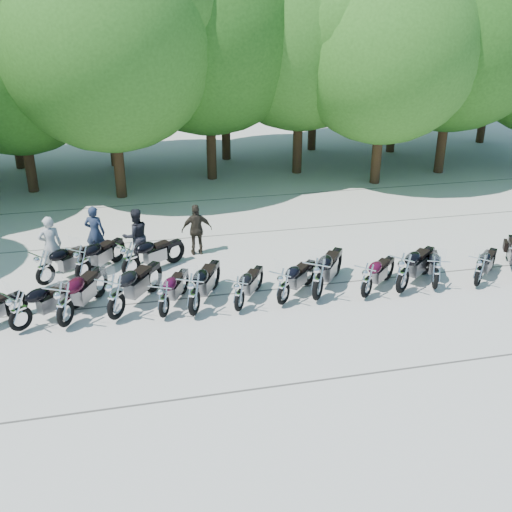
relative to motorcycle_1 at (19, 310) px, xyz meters
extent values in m
plane|color=#AAA599|center=(6.20, -0.58, -0.63)|extent=(90.00, 90.00, 0.00)
cylinder|color=#3A2614|center=(-1.06, 12.26, 1.02)|extent=(0.44, 0.44, 3.31)
sphere|color=#286319|center=(-1.06, 12.26, 4.68)|extent=(7.31, 7.31, 7.31)
cylinder|color=#3A2614|center=(2.62, 10.66, 1.33)|extent=(0.44, 0.44, 3.93)
sphere|color=#357721|center=(2.62, 10.66, 5.69)|extent=(8.70, 8.70, 8.70)
cylinder|color=#3A2614|center=(6.73, 12.51, 1.43)|extent=(0.44, 0.44, 4.13)
sphere|color=#286319|center=(6.73, 12.51, 6.01)|extent=(9.13, 9.13, 9.13)
cylinder|color=#3A2614|center=(10.81, 12.62, 1.41)|extent=(0.44, 0.44, 4.09)
sphere|color=#357721|center=(10.81, 12.62, 5.94)|extent=(9.04, 9.04, 9.04)
cylinder|color=#3A2614|center=(13.75, 10.24, 1.18)|extent=(0.44, 0.44, 3.62)
sphere|color=#357721|center=(13.75, 10.24, 5.19)|extent=(8.00, 8.00, 8.00)
cylinder|color=#3A2614|center=(17.40, 11.20, 1.36)|extent=(0.44, 0.44, 3.98)
sphere|color=#286319|center=(17.40, 11.20, 5.76)|extent=(8.79, 8.79, 8.79)
cylinder|color=#3A2614|center=(-2.10, 16.39, 1.13)|extent=(0.44, 0.44, 3.52)
sphere|color=#357721|center=(-2.10, 16.39, 5.03)|extent=(7.78, 7.78, 7.78)
cylinder|color=#3A2614|center=(2.43, 15.85, 1.08)|extent=(0.44, 0.44, 3.42)
sphere|color=#286319|center=(2.43, 15.85, 4.87)|extent=(7.56, 7.56, 7.56)
cylinder|color=#3A2614|center=(7.99, 15.89, 1.15)|extent=(0.44, 0.44, 3.56)
sphere|color=#286319|center=(7.99, 15.89, 5.10)|extent=(7.88, 7.88, 7.88)
cylinder|color=#3A2614|center=(12.89, 16.89, 1.25)|extent=(0.44, 0.44, 3.76)
sphere|color=#286319|center=(12.89, 16.89, 5.41)|extent=(8.31, 8.31, 8.31)
cylinder|color=#3A2614|center=(16.88, 15.51, 1.18)|extent=(0.44, 0.44, 3.63)
sphere|color=#357721|center=(16.88, 15.51, 5.20)|extent=(8.02, 8.02, 8.02)
cylinder|color=#3A2614|center=(22.81, 16.44, 1.55)|extent=(0.44, 0.44, 4.37)
sphere|color=#286319|center=(22.81, 16.44, 6.40)|extent=(9.67, 9.67, 9.67)
imported|color=#A1A1A4|center=(0.49, 3.46, 0.28)|extent=(0.74, 0.57, 1.82)
imported|color=black|center=(3.00, 3.74, 0.25)|extent=(1.02, 0.90, 1.76)
imported|color=black|center=(4.93, 3.97, 0.21)|extent=(0.99, 0.42, 1.68)
imported|color=#1F2941|center=(1.75, 4.34, 0.24)|extent=(0.74, 0.59, 1.75)
camera|label=1|loc=(2.86, -13.93, 7.13)|focal=42.00mm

